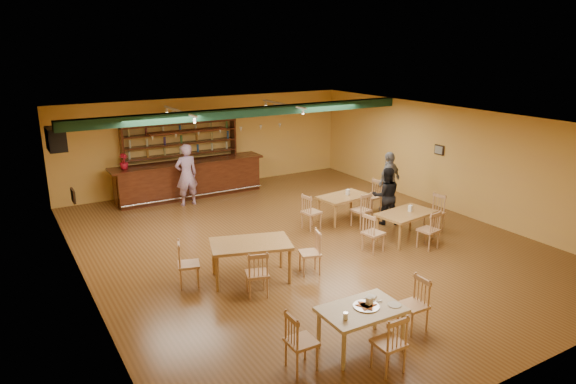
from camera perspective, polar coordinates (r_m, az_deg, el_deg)
floor at (r=12.63m, az=1.76°, el=-5.62°), size 12.00×12.00×0.00m
ceiling_beam at (r=14.27m, az=-4.23°, el=8.86°), size 10.00×0.30×0.25m
track_rail_left at (r=14.13m, az=-11.96°, el=8.76°), size 0.05×2.50×0.05m
track_rail_right at (r=15.45m, az=-0.52°, el=9.73°), size 0.05×2.50×0.05m
ac_unit at (r=14.35m, az=-24.31°, el=5.40°), size 0.34×0.70×0.48m
picture_left at (r=11.37m, az=-22.78°, el=-0.38°), size 0.04×0.34×0.28m
picture_right at (r=15.61m, az=16.46°, el=4.52°), size 0.04×0.34×0.28m
bar_counter at (r=16.46m, az=-10.91°, el=1.43°), size 4.83×0.85×1.13m
back_bar_hutch at (r=16.90m, az=-11.74°, el=3.78°), size 3.74×0.40×2.28m
poinsettia at (r=15.75m, az=-17.80°, el=3.25°), size 0.33×0.33×0.47m
dining_table_b at (r=14.16m, az=6.17°, el=-1.75°), size 1.47×0.99×0.69m
dining_table_c at (r=10.64m, az=-4.15°, el=-7.63°), size 1.83×1.40×0.81m
dining_table_d at (r=12.99m, az=12.90°, el=-3.71°), size 1.54×1.05×0.71m
near_table at (r=8.51m, az=8.08°, el=-14.74°), size 1.32×0.86×0.70m
pizza_tray at (r=8.39m, az=8.69°, el=-12.46°), size 0.41×0.41×0.01m
parmesan_shaker at (r=7.99m, az=6.41°, el=-13.55°), size 0.08×0.08×0.11m
napkin_stack at (r=8.64m, az=9.13°, el=-11.51°), size 0.25×0.23×0.03m
pizza_server at (r=8.50m, az=9.24°, el=-12.02°), size 0.33×0.16×0.00m
side_plate at (r=8.51m, az=11.74°, el=-12.18°), size 0.22×0.22×0.01m
patron_bar at (r=15.49m, az=-11.22°, el=1.89°), size 0.70×0.47×1.87m
patron_right_a at (r=13.93m, az=10.83°, el=-0.42°), size 0.93×0.86×1.55m
patron_right_b at (r=15.02m, az=11.17°, el=1.17°), size 1.10×0.72×1.74m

